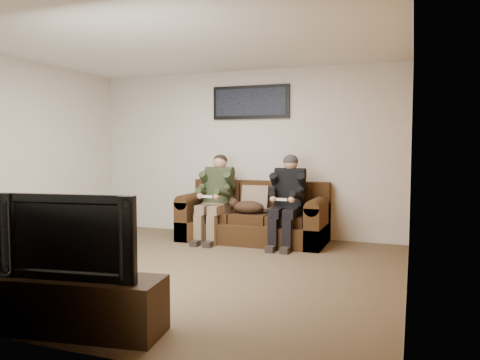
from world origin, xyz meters
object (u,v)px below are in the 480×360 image
at_px(framed_poster, 251,102).
at_px(television, 74,235).
at_px(person_left, 216,192).
at_px(cat, 247,207).
at_px(tv_stand, 76,304).
at_px(person_right, 288,195).
at_px(sofa, 255,218).

xyz_separation_m(framed_poster, television, (0.04, -4.17, -1.36)).
xyz_separation_m(person_left, cat, (0.51, -0.03, -0.19)).
bearing_deg(tv_stand, person_left, 88.27).
bearing_deg(person_right, framed_poster, 142.95).
bearing_deg(cat, television, -91.79).
height_order(person_right, framed_poster, framed_poster).
distance_m(sofa, framed_poster, 1.82).
bearing_deg(cat, person_left, 176.64).
height_order(sofa, framed_poster, framed_poster).
bearing_deg(television, person_left, 88.27).
relative_size(person_left, tv_stand, 0.95).
distance_m(framed_poster, television, 4.38).
distance_m(sofa, person_right, 0.70).
relative_size(framed_poster, television, 1.14).
bearing_deg(sofa, cat, -102.75).
distance_m(person_right, framed_poster, 1.67).
bearing_deg(cat, framed_poster, 104.31).
xyz_separation_m(sofa, person_right, (0.55, -0.18, 0.39)).
bearing_deg(person_right, sofa, 162.04).
distance_m(person_left, cat, 0.54).
bearing_deg(sofa, person_left, -162.00).
bearing_deg(television, sofa, 79.61).
bearing_deg(tv_stand, framed_poster, 82.58).
relative_size(sofa, tv_stand, 1.59).
relative_size(tv_stand, television, 1.23).
relative_size(person_right, cat, 1.96).
height_order(sofa, person_right, person_right).
xyz_separation_m(cat, tv_stand, (-0.11, -3.57, -0.32)).
xyz_separation_m(sofa, tv_stand, (-0.16, -3.78, -0.12)).
bearing_deg(framed_poster, cat, -75.69).
relative_size(person_right, tv_stand, 0.96).
distance_m(person_left, person_right, 1.11).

